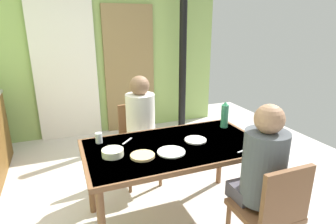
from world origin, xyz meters
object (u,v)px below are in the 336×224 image
object	(u,v)px
serving_bowl_center	(113,153)
chair_far_diner	(138,138)
dining_table	(174,152)
person_near_diner	(263,164)
chair_near_diner	(272,211)
person_far_diner	(141,118)
water_bottle_green_near	(225,115)

from	to	relation	value
serving_bowl_center	chair_far_diner	bearing A→B (deg)	61.85
dining_table	person_near_diner	xyz separation A→B (m)	(0.39, -0.64, 0.12)
chair_near_diner	person_near_diner	bearing A→B (deg)	90.00
chair_near_diner	chair_far_diner	size ratio (longest dim) A/B	1.00
serving_bowl_center	chair_near_diner	bearing A→B (deg)	-39.58
chair_near_diner	dining_table	bearing A→B (deg)	117.02
chair_far_diner	person_far_diner	world-z (taller)	person_far_diner
chair_near_diner	chair_far_diner	world-z (taller)	same
dining_table	person_near_diner	distance (m)	0.76
dining_table	chair_near_diner	bearing A→B (deg)	-62.98
water_bottle_green_near	person_near_diner	bearing A→B (deg)	-105.36
person_near_diner	serving_bowl_center	size ratio (longest dim) A/B	4.53
chair_far_diner	person_near_diner	xyz separation A→B (m)	(0.50, -1.41, 0.28)
person_near_diner	person_far_diner	world-z (taller)	same
dining_table	water_bottle_green_near	world-z (taller)	water_bottle_green_near
chair_far_diner	dining_table	bearing A→B (deg)	98.05
chair_far_diner	serving_bowl_center	xyz separation A→B (m)	(-0.42, -0.78, 0.26)
person_far_diner	serving_bowl_center	world-z (taller)	person_far_diner
water_bottle_green_near	serving_bowl_center	distance (m)	1.18
dining_table	person_far_diner	xyz separation A→B (m)	(-0.11, 0.64, 0.12)
chair_near_diner	serving_bowl_center	world-z (taller)	chair_near_diner
water_bottle_green_near	chair_far_diner	bearing A→B (deg)	142.73
person_far_diner	serving_bowl_center	xyz separation A→B (m)	(-0.42, -0.65, -0.03)
water_bottle_green_near	dining_table	bearing A→B (deg)	-161.30
chair_near_diner	person_near_diner	xyz separation A→B (m)	(-0.00, 0.14, 0.28)
dining_table	water_bottle_green_near	bearing A→B (deg)	18.70
serving_bowl_center	water_bottle_green_near	bearing A→B (deg)	10.89
chair_near_diner	chair_far_diner	xyz separation A→B (m)	(-0.50, 1.55, 0.00)
person_near_diner	dining_table	bearing A→B (deg)	121.77
chair_near_diner	water_bottle_green_near	bearing A→B (deg)	76.69
water_bottle_green_near	serving_bowl_center	bearing A→B (deg)	-169.11
chair_near_diner	person_far_diner	xyz separation A→B (m)	(-0.50, 1.41, 0.28)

